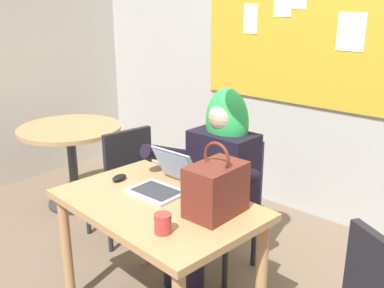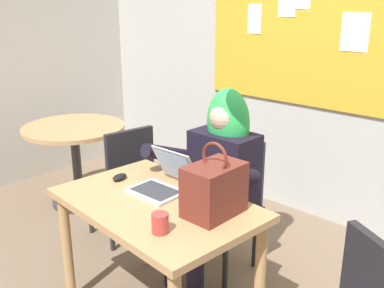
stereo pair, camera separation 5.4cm
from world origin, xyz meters
name	(u,v)px [view 1 (the left image)]	position (x,y,z in m)	size (l,w,h in m)	color
wall_back_bulletin	(337,53)	(0.00, 1.80, 1.38)	(5.38, 2.01, 2.74)	#B2B2AD
desk_main	(157,220)	(-0.11, -0.02, 0.64)	(1.15, 0.78, 0.75)	tan
chair_at_desk	(227,197)	(-0.18, 0.70, 0.51)	(0.44, 0.44, 0.90)	#2D3347
person_costumed	(216,170)	(-0.18, 0.57, 0.74)	(0.59, 0.60, 1.25)	black
laptop	(164,182)	(-0.19, 0.12, 0.80)	(0.30, 0.34, 0.22)	#B7B7BC
computer_mouse	(119,178)	(-0.48, 0.03, 0.76)	(0.06, 0.10, 0.03)	black
handbag	(216,189)	(0.21, 0.08, 0.88)	(0.20, 0.30, 0.38)	maroon
coffee_mug	(163,223)	(0.15, -0.23, 0.79)	(0.08, 0.08, 0.10)	#B23833
side_table_round	(71,147)	(-1.77, 0.54, 0.54)	(0.88, 0.88, 0.73)	tan
chair_spare_by_window	(121,178)	(-0.96, 0.43, 0.50)	(0.47, 0.47, 0.90)	black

